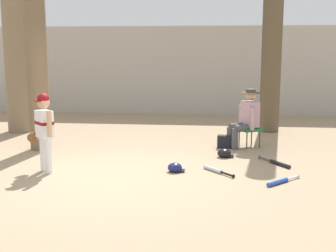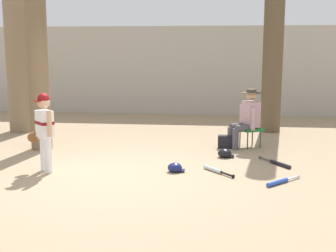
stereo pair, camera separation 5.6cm
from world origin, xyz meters
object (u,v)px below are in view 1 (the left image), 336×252
(tree_near_player, at_px, (34,6))
(tree_far_left, at_px, (15,25))
(bat_black_composite, at_px, (278,163))
(handbag_beside_stool, at_px, (226,142))
(tree_behind_spectator, at_px, (272,32))
(folding_stool, at_px, (250,130))
(batting_helmet_navy, at_px, (175,168))
(bat_aluminum_silver, at_px, (215,170))
(young_ballplayer, at_px, (44,127))
(batting_helmet_black, at_px, (224,153))
(seated_spectator, at_px, (246,117))
(bat_blue_youth, at_px, (280,181))

(tree_near_player, xyz_separation_m, tree_far_left, (-1.25, 1.84, -0.27))
(bat_black_composite, bearing_deg, handbag_beside_stool, 124.42)
(tree_behind_spectator, height_order, folding_stool, tree_behind_spectator)
(folding_stool, height_order, batting_helmet_navy, folding_stool)
(tree_near_player, height_order, folding_stool, tree_near_player)
(tree_far_left, xyz_separation_m, bat_aluminum_silver, (4.76, -3.20, -2.52))
(young_ballplayer, distance_m, folding_stool, 4.17)
(bat_aluminum_silver, bearing_deg, bat_black_composite, 27.42)
(batting_helmet_black, bearing_deg, seated_spectator, 63.78)
(tree_behind_spectator, bearing_deg, tree_far_left, -173.96)
(folding_stool, bearing_deg, tree_near_player, -171.71)
(bat_aluminum_silver, distance_m, bat_black_composite, 1.23)
(batting_helmet_black, bearing_deg, bat_black_composite, -27.01)
(bat_black_composite, relative_size, batting_helmet_black, 2.29)
(folding_stool, xyz_separation_m, tree_far_left, (-5.46, 1.23, 2.19))
(seated_spectator, bearing_deg, folding_stool, 27.65)
(folding_stool, bearing_deg, batting_helmet_black, -119.31)
(batting_helmet_navy, bearing_deg, seated_spectator, 57.31)
(tree_near_player, bearing_deg, bat_aluminum_silver, -21.15)
(young_ballplayer, distance_m, handbag_beside_stool, 3.72)
(tree_near_player, relative_size, bat_aluminum_silver, 10.77)
(seated_spectator, xyz_separation_m, bat_aluminum_silver, (-0.62, -1.93, -0.61))
(handbag_beside_stool, bearing_deg, folding_stool, 16.01)
(batting_helmet_navy, bearing_deg, bat_aluminum_silver, 5.05)
(tree_far_left, relative_size, bat_black_composite, 8.56)
(young_ballplayer, bearing_deg, folding_stool, 32.79)
(young_ballplayer, distance_m, batting_helmet_navy, 2.24)
(tree_far_left, distance_m, batting_helmet_black, 5.93)
(handbag_beside_stool, relative_size, bat_blue_youth, 0.59)
(seated_spectator, distance_m, handbag_beside_stool, 0.65)
(young_ballplayer, xyz_separation_m, batting_helmet_black, (2.96, 1.30, -0.67))
(handbag_beside_stool, bearing_deg, bat_aluminum_silver, -96.82)
(bat_aluminum_silver, height_order, batting_helmet_navy, batting_helmet_navy)
(tree_far_left, xyz_separation_m, bat_black_composite, (5.85, -2.64, -2.52))
(young_ballplayer, height_order, tree_far_left, tree_far_left)
(bat_black_composite, bearing_deg, folding_stool, 105.33)
(tree_near_player, relative_size, seated_spectator, 5.23)
(handbag_beside_stool, relative_size, batting_helmet_navy, 1.20)
(batting_helmet_black, bearing_deg, handbag_beside_stool, 86.80)
(bat_blue_youth, bearing_deg, tree_far_left, 146.88)
(bat_black_composite, bearing_deg, tree_behind_spectator, 85.95)
(batting_helmet_black, bearing_deg, tree_far_left, 156.26)
(seated_spectator, relative_size, batting_helmet_black, 3.93)
(seated_spectator, distance_m, bat_blue_youth, 2.57)
(seated_spectator, relative_size, batting_helmet_navy, 4.23)
(tree_near_player, bearing_deg, bat_blue_youth, -22.94)
(young_ballplayer, bearing_deg, batting_helmet_navy, 5.78)
(tree_behind_spectator, xyz_separation_m, bat_aluminum_silver, (-1.32, -3.84, -2.36))
(seated_spectator, height_order, bat_aluminum_silver, seated_spectator)
(tree_near_player, distance_m, bat_aluminum_silver, 4.68)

